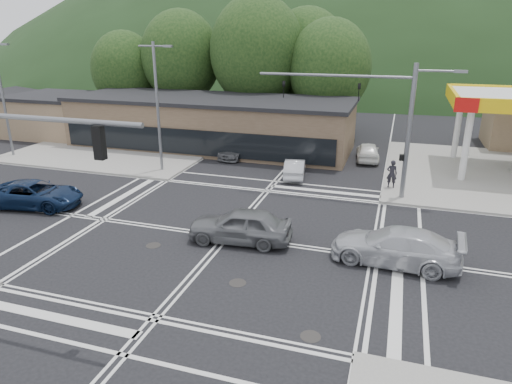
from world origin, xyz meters
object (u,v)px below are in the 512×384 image
(car_queue_b, at_px, (368,151))
(car_northbound, at_px, (237,149))
(car_blue_west, at_px, (34,194))
(car_queue_a, at_px, (295,168))
(pedestrian, at_px, (392,174))
(car_silver_east, at_px, (395,246))
(car_grey_center, at_px, (240,225))

(car_queue_b, distance_m, car_northbound, 10.35)
(car_blue_west, height_order, car_northbound, car_blue_west)
(car_blue_west, height_order, car_queue_a, car_blue_west)
(car_blue_west, relative_size, pedestrian, 3.00)
(car_queue_a, xyz_separation_m, car_northbound, (-5.62, 3.79, 0.00))
(car_blue_west, xyz_separation_m, car_silver_east, (20.10, -0.81, 0.05))
(car_grey_center, bearing_deg, car_northbound, -164.72)
(car_northbound, height_order, pedestrian, pedestrian)
(car_grey_center, bearing_deg, car_blue_west, -98.62)
(car_northbound, distance_m, pedestrian, 12.95)
(car_queue_a, xyz_separation_m, car_queue_b, (4.50, 5.94, 0.07))
(car_grey_center, distance_m, car_queue_b, 17.49)
(car_queue_b, distance_m, pedestrian, 7.01)
(car_queue_b, xyz_separation_m, car_northbound, (-10.12, -2.16, -0.07))
(car_blue_west, bearing_deg, car_grey_center, -103.07)
(car_blue_west, distance_m, car_queue_a, 16.54)
(car_queue_b, bearing_deg, car_silver_east, 92.24)
(car_blue_west, bearing_deg, car_silver_east, -101.80)
(car_queue_a, bearing_deg, car_silver_east, 113.14)
(car_grey_center, relative_size, pedestrian, 2.75)
(car_grey_center, relative_size, car_silver_east, 0.89)
(car_silver_east, height_order, car_queue_b, car_silver_east)
(car_queue_a, distance_m, car_northbound, 6.78)
(car_queue_b, relative_size, pedestrian, 2.30)
(pedestrian, bearing_deg, car_queue_a, -10.82)
(car_silver_east, bearing_deg, car_blue_west, -87.91)
(car_blue_west, relative_size, car_queue_a, 1.40)
(car_blue_west, relative_size, car_silver_east, 0.98)
(car_queue_a, height_order, car_queue_b, car_queue_b)
(car_grey_center, relative_size, car_queue_a, 1.29)
(car_blue_west, distance_m, car_grey_center, 12.94)
(car_blue_west, bearing_deg, car_queue_a, -61.85)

